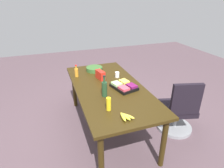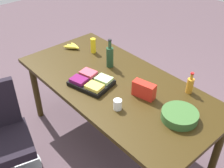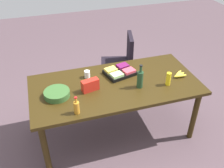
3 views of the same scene
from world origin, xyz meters
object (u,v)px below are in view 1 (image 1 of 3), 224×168
at_px(office_chair, 178,113).
at_px(wine_bottle, 104,88).
at_px(chip_bag_red, 100,75).
at_px(mustard_bottle, 109,104).
at_px(salad_bowl, 94,69).
at_px(paper_cup, 117,75).
at_px(dressing_bottle, 76,72).
at_px(conference_table, 109,91).
at_px(banana_bunch, 125,116).
at_px(fruit_platter, 124,86).

distance_m(office_chair, wine_bottle, 1.29).
bearing_deg(chip_bag_red, mustard_bottle, -10.13).
bearing_deg(salad_bowl, wine_bottle, -6.34).
height_order(paper_cup, dressing_bottle, dressing_bottle).
bearing_deg(chip_bag_red, wine_bottle, -10.68).
distance_m(salad_bowl, chip_bag_red, 0.38).
distance_m(conference_table, office_chair, 1.15).
distance_m(mustard_bottle, banana_bunch, 0.26).
bearing_deg(wine_bottle, fruit_platter, 111.27).
height_order(salad_bowl, paper_cup, paper_cup).
relative_size(chip_bag_red, dressing_bottle, 0.98).
bearing_deg(wine_bottle, banana_bunch, 6.69).
bearing_deg(office_chair, banana_bunch, -69.12).
bearing_deg(paper_cup, dressing_bottle, -111.60).
xyz_separation_m(banana_bunch, wine_bottle, (-0.56, -0.07, 0.09)).
bearing_deg(banana_bunch, chip_bag_red, 177.90).
distance_m(office_chair, chip_bag_red, 1.37).
height_order(fruit_platter, dressing_bottle, dressing_bottle).
bearing_deg(mustard_bottle, salad_bowl, 172.90).
bearing_deg(dressing_bottle, salad_bowl, 114.84).
bearing_deg(chip_bag_red, conference_table, 6.94).
bearing_deg(banana_bunch, office_chair, 110.88).
height_order(conference_table, dressing_bottle, dressing_bottle).
relative_size(mustard_bottle, paper_cup, 1.82).
distance_m(salad_bowl, wine_bottle, 0.96).
height_order(salad_bowl, wine_bottle, wine_bottle).
distance_m(paper_cup, dressing_bottle, 0.68).
xyz_separation_m(banana_bunch, fruit_platter, (-0.69, 0.27, 0.01)).
bearing_deg(dressing_bottle, banana_bunch, 12.74).
bearing_deg(fruit_platter, dressing_bottle, -138.72).
xyz_separation_m(conference_table, salad_bowl, (-0.70, -0.04, 0.12)).
height_order(conference_table, salad_bowl, salad_bowl).
relative_size(chip_bag_red, wine_bottle, 0.67).
bearing_deg(office_chair, conference_table, -111.44).
bearing_deg(mustard_bottle, dressing_bottle, -170.71).
distance_m(chip_bag_red, paper_cup, 0.28).
distance_m(office_chair, fruit_platter, 0.99).
bearing_deg(dressing_bottle, chip_bag_red, 57.33).
xyz_separation_m(salad_bowl, wine_bottle, (0.95, -0.11, 0.08)).
bearing_deg(salad_bowl, dressing_bottle, -65.16).
bearing_deg(dressing_bottle, mustard_bottle, 9.29).
height_order(conference_table, fruit_platter, fruit_platter).
height_order(mustard_bottle, wine_bottle, wine_bottle).
relative_size(fruit_platter, wine_bottle, 1.40).
bearing_deg(office_chair, paper_cup, -131.61).
xyz_separation_m(banana_bunch, paper_cup, (-1.11, 0.32, 0.02)).
relative_size(salad_bowl, paper_cup, 3.21).
distance_m(chip_bag_red, dressing_bottle, 0.41).
distance_m(mustard_bottle, fruit_platter, 0.62).
bearing_deg(wine_bottle, office_chair, 82.92).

